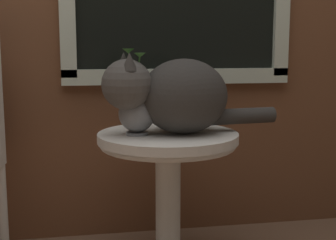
# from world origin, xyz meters

# --- Properties ---
(wicker_side_table) EXTENTS (0.55, 0.55, 0.55)m
(wicker_side_table) POSITION_xyz_m (0.29, 0.28, 0.39)
(wicker_side_table) COLOR silver
(wicker_side_table) RESTS_ON ground_plane
(cat) EXTENTS (0.69, 0.32, 0.31)m
(cat) POSITION_xyz_m (0.32, 0.25, 0.70)
(cat) COLOR #33302D
(cat) RESTS_ON wicker_side_table
(pewter_vase_with_ivy) EXTENTS (0.14, 0.14, 0.32)m
(pewter_vase_with_ivy) POSITION_xyz_m (0.17, 0.26, 0.65)
(pewter_vase_with_ivy) COLOR slate
(pewter_vase_with_ivy) RESTS_ON wicker_side_table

